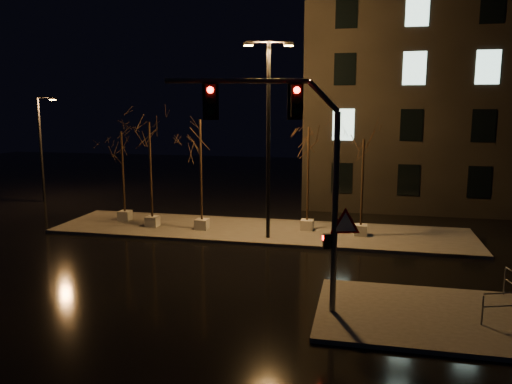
# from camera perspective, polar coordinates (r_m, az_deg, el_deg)

# --- Properties ---
(ground) EXTENTS (90.00, 90.00, 0.00)m
(ground) POSITION_cam_1_polar(r_m,az_deg,el_deg) (20.99, -3.07, -8.60)
(ground) COLOR black
(ground) RESTS_ON ground
(median) EXTENTS (22.00, 5.00, 0.15)m
(median) POSITION_cam_1_polar(r_m,az_deg,el_deg) (26.57, 0.36, -4.47)
(median) COLOR #413F3A
(median) RESTS_ON ground
(sidewalk_corner) EXTENTS (7.00, 5.00, 0.15)m
(sidewalk_corner) POSITION_cam_1_polar(r_m,az_deg,el_deg) (17.14, 19.13, -13.22)
(sidewalk_corner) COLOR #413F3A
(sidewalk_corner) RESTS_ON ground
(building) EXTENTS (25.00, 12.00, 15.00)m
(building) POSITION_cam_1_polar(r_m,az_deg,el_deg) (38.20, 25.86, 10.16)
(building) COLOR black
(building) RESTS_ON ground
(tree_0) EXTENTS (1.80, 1.80, 5.22)m
(tree_0) POSITION_cam_1_polar(r_m,az_deg,el_deg) (29.03, -15.06, 4.50)
(tree_0) COLOR #A7A69C
(tree_0) RESTS_ON median
(tree_1) EXTENTS (1.80, 1.80, 5.79)m
(tree_1) POSITION_cam_1_polar(r_m,az_deg,el_deg) (27.16, -12.05, 5.19)
(tree_1) COLOR #A7A69C
(tree_1) RESTS_ON median
(tree_2) EXTENTS (1.80, 1.80, 5.95)m
(tree_2) POSITION_cam_1_polar(r_m,az_deg,el_deg) (26.04, -6.37, 5.43)
(tree_2) COLOR #A7A69C
(tree_2) RESTS_ON median
(tree_3) EXTENTS (1.80, 1.80, 5.56)m
(tree_3) POSITION_cam_1_polar(r_m,az_deg,el_deg) (25.89, 6.00, 4.75)
(tree_3) COLOR #A7A69C
(tree_3) RESTS_ON median
(tree_4) EXTENTS (1.80, 1.80, 5.00)m
(tree_4) POSITION_cam_1_polar(r_m,az_deg,el_deg) (25.27, 12.14, 3.51)
(tree_4) COLOR #A7A69C
(tree_4) RESTS_ON median
(traffic_signal_mast) EXTENTS (5.75, 1.72, 7.27)m
(traffic_signal_mast) POSITION_cam_1_polar(r_m,az_deg,el_deg) (15.15, 4.82, 3.33)
(traffic_signal_mast) COLOR #505257
(traffic_signal_mast) RESTS_ON sidewalk_corner
(streetlight_main) EXTENTS (2.34, 0.89, 9.49)m
(streetlight_main) POSITION_cam_1_polar(r_m,az_deg,el_deg) (24.19, 1.42, 7.43)
(streetlight_main) COLOR black
(streetlight_main) RESTS_ON median
(streetlight_far) EXTENTS (1.42, 0.33, 7.25)m
(streetlight_far) POSITION_cam_1_polar(r_m,az_deg,el_deg) (37.64, -23.26, 4.99)
(streetlight_far) COLOR black
(streetlight_far) RESTS_ON ground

